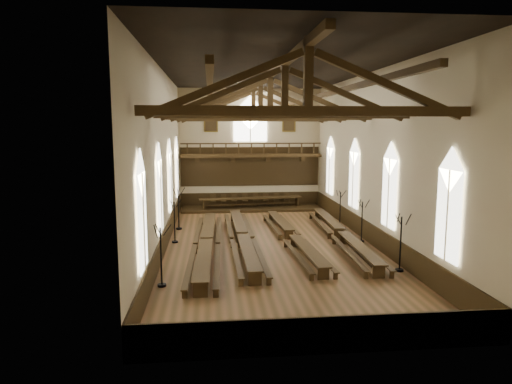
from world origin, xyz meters
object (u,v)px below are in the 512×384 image
(candelabrum_left_far, at_px, (179,217))
(candelabrum_left_near, at_px, (161,268))
(refectory_row_a, at_px, (207,242))
(refectory_row_d, at_px, (342,233))
(candelabrum_left_mid, at_px, (175,230))
(dais, at_px, (251,208))
(candelabrum_right_far, at_px, (340,215))
(refectory_row_b, at_px, (242,236))
(candelabrum_right_mid, at_px, (362,229))
(candelabrum_right_near, at_px, (400,254))
(high_table, at_px, (251,199))
(refectory_row_c, at_px, (292,235))

(candelabrum_left_far, bearing_deg, candelabrum_left_near, -90.00)
(refectory_row_a, relative_size, candelabrum_left_near, 5.25)
(refectory_row_d, height_order, candelabrum_left_mid, candelabrum_left_mid)
(candelabrum_left_near, bearing_deg, candelabrum_left_far, 90.00)
(dais, xyz_separation_m, candelabrum_left_far, (-5.47, -6.85, 0.77))
(refectory_row_d, distance_m, candelabrum_right_far, 4.51)
(refectory_row_b, distance_m, refectory_row_d, 6.01)
(dais, height_order, candelabrum_right_mid, candelabrum_right_mid)
(dais, bearing_deg, refectory_row_d, -67.88)
(candelabrum_right_mid, bearing_deg, dais, 116.46)
(refectory_row_d, height_order, candelabrum_left_near, candelabrum_left_near)
(candelabrum_right_far, bearing_deg, candelabrum_left_far, -179.31)
(refectory_row_b, distance_m, dais, 11.47)
(refectory_row_d, distance_m, candelabrum_right_near, 5.94)
(refectory_row_b, relative_size, candelabrum_left_near, 5.19)
(refectory_row_a, height_order, candelabrum_right_near, candelabrum_right_near)
(dais, height_order, candelabrum_right_far, candelabrum_right_far)
(candelabrum_left_near, bearing_deg, refectory_row_a, 70.72)
(high_table, bearing_deg, candelabrum_right_mid, -63.54)
(refectory_row_d, xyz_separation_m, candelabrum_right_far, (1.13, 4.36, 0.23))
(refectory_row_b, xyz_separation_m, refectory_row_d, (6.01, 0.29, -0.01))
(refectory_row_a, relative_size, candelabrum_left_mid, 5.53)
(candelabrum_right_mid, bearing_deg, candelabrum_right_near, -90.00)
(refectory_row_c, distance_m, candelabrum_right_near, 7.08)
(refectory_row_a, distance_m, candelabrum_right_near, 10.22)
(refectory_row_d, height_order, candelabrum_right_mid, candelabrum_right_mid)
(candelabrum_left_far, height_order, candelabrum_right_mid, candelabrum_left_far)
(refectory_row_b, relative_size, refectory_row_d, 1.01)
(dais, bearing_deg, candelabrum_right_far, -50.00)
(dais, relative_size, candelabrum_left_mid, 4.34)
(refectory_row_d, relative_size, candelabrum_right_far, 5.69)
(candelabrum_left_near, bearing_deg, refectory_row_d, 34.37)
(dais, bearing_deg, candelabrum_right_near, -71.56)
(candelabrum_right_far, bearing_deg, refectory_row_c, -133.08)
(candelabrum_right_far, bearing_deg, candelabrum_right_near, -90.00)
(dais, distance_m, candelabrum_left_far, 8.80)
(refectory_row_b, height_order, candelabrum_right_near, candelabrum_right_near)
(candelabrum_left_mid, bearing_deg, candelabrum_right_mid, -4.82)
(high_table, relative_size, candelabrum_left_mid, 3.28)
(refectory_row_b, bearing_deg, candelabrum_right_near, -37.79)
(candelabrum_left_far, xyz_separation_m, candelabrum_right_near, (11.10, -10.05, -0.01))
(refectory_row_c, height_order, candelabrum_right_mid, candelabrum_right_mid)
(dais, xyz_separation_m, candelabrum_right_far, (5.63, -6.71, 0.66))
(refectory_row_b, distance_m, candelabrum_left_mid, 4.09)
(candelabrum_right_mid, relative_size, candelabrum_right_far, 1.04)
(high_table, bearing_deg, candelabrum_left_mid, -117.78)
(refectory_row_c, relative_size, candelabrum_right_near, 4.88)
(high_table, height_order, candelabrum_left_near, candelabrum_left_near)
(dais, relative_size, candelabrum_left_near, 4.13)
(candelabrum_right_near, distance_m, candelabrum_right_mid, 5.58)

